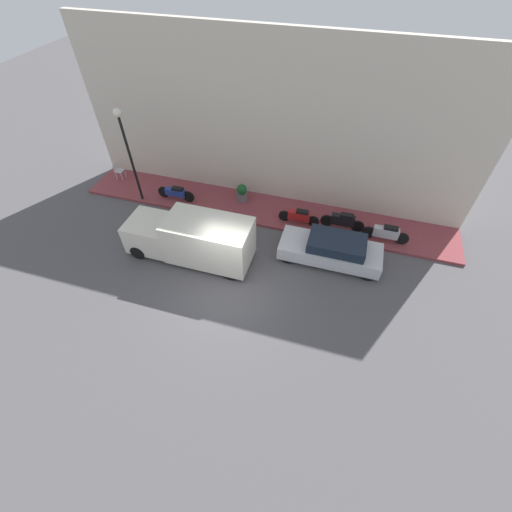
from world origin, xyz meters
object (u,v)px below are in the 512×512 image
(motorcycle_red, at_px, (299,216))
(streetlamp, at_px, (125,140))
(scooter_silver, at_px, (386,233))
(potted_plant, at_px, (242,193))
(motorcycle_blue, at_px, (176,193))
(parked_car, at_px, (332,249))
(delivery_van, at_px, (191,238))
(cafe_chair, at_px, (118,170))
(motorcycle_black, at_px, (343,221))

(motorcycle_red, height_order, streetlamp, streetlamp)
(scooter_silver, xyz_separation_m, potted_plant, (1.06, 7.09, -0.03))
(motorcycle_blue, relative_size, scooter_silver, 0.96)
(streetlamp, bearing_deg, motorcycle_red, -87.17)
(motorcycle_red, xyz_separation_m, streetlamp, (-0.40, 8.12, 2.81))
(parked_car, relative_size, potted_plant, 4.80)
(delivery_van, height_order, potted_plant, delivery_van)
(motorcycle_blue, distance_m, cafe_chair, 3.95)
(parked_car, distance_m, scooter_silver, 2.79)
(motorcycle_blue, xyz_separation_m, streetlamp, (-0.46, 1.74, 2.82))
(scooter_silver, distance_m, potted_plant, 7.17)
(delivery_van, relative_size, potted_plant, 6.05)
(delivery_van, distance_m, motorcycle_black, 6.95)
(scooter_silver, relative_size, streetlamp, 0.44)
(parked_car, relative_size, motorcycle_blue, 2.16)
(streetlamp, bearing_deg, motorcycle_blue, -75.14)
(motorcycle_black, xyz_separation_m, cafe_chair, (0.71, 12.24, 0.07))
(motorcycle_blue, bearing_deg, delivery_van, -144.40)
(parked_car, bearing_deg, scooter_silver, -51.33)
(potted_plant, bearing_deg, cafe_chair, 90.43)
(parked_car, height_order, potted_plant, parked_car)
(motorcycle_red, xyz_separation_m, motorcycle_black, (0.21, -2.01, 0.05))
(parked_car, distance_m, cafe_chair, 12.30)
(motorcycle_red, relative_size, motorcycle_black, 0.96)
(parked_car, bearing_deg, motorcycle_blue, 76.93)
(motorcycle_blue, height_order, motorcycle_black, motorcycle_black)
(scooter_silver, bearing_deg, delivery_van, 111.98)
(motorcycle_black, bearing_deg, motorcycle_blue, 91.00)
(potted_plant, relative_size, cafe_chair, 0.99)
(scooter_silver, distance_m, streetlamp, 12.38)
(delivery_van, distance_m, motorcycle_blue, 4.15)
(motorcycle_black, xyz_separation_m, potted_plant, (0.76, 5.16, -0.04))
(delivery_van, relative_size, motorcycle_blue, 2.73)
(parked_car, bearing_deg, motorcycle_black, -6.86)
(parked_car, relative_size, motorcycle_black, 2.12)
(parked_car, height_order, cafe_chair, parked_car)
(scooter_silver, bearing_deg, motorcycle_red, 88.75)
(delivery_van, height_order, cafe_chair, delivery_van)
(motorcycle_red, bearing_deg, delivery_van, 129.51)
(delivery_van, bearing_deg, motorcycle_black, -59.76)
(motorcycle_red, distance_m, potted_plant, 3.30)
(delivery_van, bearing_deg, streetlamp, 55.15)
(scooter_silver, height_order, potted_plant, potted_plant)
(parked_car, xyz_separation_m, delivery_van, (-1.46, 5.75, 0.44))
(motorcycle_red, height_order, potted_plant, potted_plant)
(delivery_van, distance_m, motorcycle_red, 5.19)
(delivery_van, bearing_deg, parked_car, -75.79)
(parked_car, distance_m, streetlamp, 10.36)
(potted_plant, height_order, cafe_chair, cafe_chair)
(motorcycle_black, bearing_deg, motorcycle_red, 95.89)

